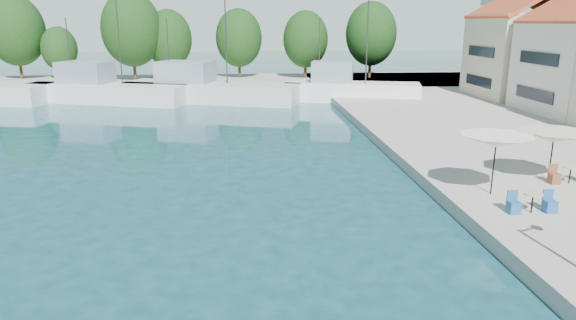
{
  "coord_description": "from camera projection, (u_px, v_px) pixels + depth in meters",
  "views": [
    {
      "loc": [
        -2.14,
        4.58,
        7.51
      ],
      "look_at": [
        -0.31,
        26.0,
        1.67
      ],
      "focal_mm": 32.0,
      "sensor_mm": 36.0,
      "label": 1
    }
  ],
  "objects": [
    {
      "name": "quay_far",
      "position": [
        195.0,
        83.0,
        61.43
      ],
      "size": [
        90.0,
        16.0,
        0.6
      ],
      "primitive_type": "cube",
      "color": "#ABA49A",
      "rests_on": "ground"
    },
    {
      "name": "hill_west",
      "position": [
        145.0,
        19.0,
        147.04
      ],
      "size": [
        180.0,
        40.0,
        16.0
      ],
      "primitive_type": "cube",
      "color": "gray",
      "rests_on": "ground"
    },
    {
      "name": "hill_east",
      "position": [
        368.0,
        26.0,
        172.54
      ],
      "size": [
        140.0,
        40.0,
        12.0
      ],
      "primitive_type": "cube",
      "color": "gray",
      "rests_on": "ground"
    },
    {
      "name": "building_06",
      "position": [
        527.0,
        44.0,
        47.31
      ],
      "size": [
        9.0,
        8.8,
        10.2
      ],
      "color": "beige",
      "rests_on": "quay_right"
    },
    {
      "name": "trawler_02",
      "position": [
        105.0,
        91.0,
        48.84
      ],
      "size": [
        15.98,
        8.84,
        10.2
      ],
      "rotation": [
        0.0,
        0.0,
        -0.33
      ],
      "color": "silver",
      "rests_on": "ground"
    },
    {
      "name": "trawler_03",
      "position": [
        207.0,
        90.0,
        49.27
      ],
      "size": [
        17.42,
        9.51,
        10.2
      ],
      "rotation": [
        0.0,
        0.0,
        -0.32
      ],
      "color": "silver",
      "rests_on": "ground"
    },
    {
      "name": "trawler_04",
      "position": [
        348.0,
        90.0,
        49.46
      ],
      "size": [
        13.21,
        6.35,
        10.2
      ],
      "rotation": [
        0.0,
        0.0,
        -0.25
      ],
      "color": "white",
      "rests_on": "ground"
    },
    {
      "name": "tree_02",
      "position": [
        16.0,
        31.0,
        61.99
      ],
      "size": [
        6.77,
        6.77,
        10.03
      ],
      "color": "#3F2B19",
      "rests_on": "quay_far"
    },
    {
      "name": "tree_03",
      "position": [
        59.0,
        49.0,
        62.7
      ],
      "size": [
        4.27,
        4.27,
        6.32
      ],
      "color": "#3F2B19",
      "rests_on": "quay_far"
    },
    {
      "name": "tree_04",
      "position": [
        132.0,
        29.0,
        60.32
      ],
      "size": [
        6.99,
        6.99,
        10.35
      ],
      "color": "#3F2B19",
      "rests_on": "quay_far"
    },
    {
      "name": "tree_05",
      "position": [
        169.0,
        39.0,
        62.45
      ],
      "size": [
        5.63,
        5.63,
        8.33
      ],
      "color": "#3F2B19",
      "rests_on": "quay_far"
    },
    {
      "name": "tree_06",
      "position": [
        239.0,
        38.0,
        63.65
      ],
      "size": [
        5.72,
        5.72,
        8.46
      ],
      "color": "#3F2B19",
      "rests_on": "quay_far"
    },
    {
      "name": "tree_07",
      "position": [
        306.0,
        39.0,
        63.25
      ],
      "size": [
        5.55,
        5.55,
        8.22
      ],
      "color": "#3F2B19",
      "rests_on": "quay_far"
    },
    {
      "name": "tree_08",
      "position": [
        371.0,
        34.0,
        63.74
      ],
      "size": [
        6.29,
        6.29,
        9.31
      ],
      "color": "#3F2B19",
      "rests_on": "quay_far"
    },
    {
      "name": "umbrella_white",
      "position": [
        496.0,
        141.0,
        20.65
      ],
      "size": [
        2.95,
        2.95,
        2.49
      ],
      "color": "black",
      "rests_on": "quay_right"
    },
    {
      "name": "umbrella_cream",
      "position": [
        554.0,
        136.0,
        22.45
      ],
      "size": [
        3.14,
        3.14,
        2.28
      ],
      "color": "black",
      "rests_on": "quay_right"
    },
    {
      "name": "cafe_table_02",
      "position": [
        532.0,
        205.0,
        19.06
      ],
      "size": [
        1.82,
        0.7,
        0.76
      ],
      "color": "black",
      "rests_on": "quay_right"
    },
    {
      "name": "cafe_table_03",
      "position": [
        570.0,
        177.0,
        22.54
      ],
      "size": [
        1.82,
        0.7,
        0.76
      ],
      "color": "black",
      "rests_on": "quay_right"
    }
  ]
}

